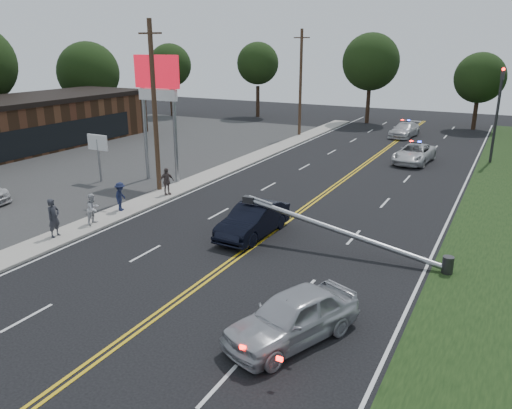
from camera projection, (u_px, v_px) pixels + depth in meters
The scene contains 23 objects.
ground at pixel (155, 317), 16.50m from camera, with size 120.00×120.00×0.00m, color black.
parking_lot at pixel (14, 178), 33.76m from camera, with size 25.00×60.00×0.01m, color #2D2D2D.
sidewalk at pixel (149, 200), 28.62m from camera, with size 1.80×70.00×0.12m, color #A39E93.
centerline_yellow at pixel (282, 225), 24.93m from camera, with size 0.36×80.00×0.00m, color gold.
pylon_sign at pixel (157, 88), 31.10m from camera, with size 3.20×0.35×8.00m.
small_sign at pixel (98, 147), 32.09m from camera, with size 1.60×0.14×3.10m.
traffic_signal at pixel (498, 107), 36.84m from camera, with size 0.28×0.41×7.05m.
fallen_streetlight at pixel (352, 235), 21.12m from camera, with size 9.36×0.44×1.91m.
utility_pole_mid at pixel (155, 108), 29.12m from camera, with size 1.60×0.28×10.00m.
utility_pole_far at pixel (301, 83), 47.68m from camera, with size 1.60×0.28×10.00m.
tree_3 at pixel (88, 73), 56.73m from camera, with size 6.92×6.92×8.98m.
tree_4 at pixel (170, 65), 61.32m from camera, with size 5.19×5.19×8.76m.
tree_5 at pixel (258, 64), 60.30m from camera, with size 5.03×5.03×8.93m.
tree_6 at pixel (371, 62), 55.21m from camera, with size 6.26×6.26×9.89m.
tree_7 at pixel (480, 78), 51.27m from camera, with size 5.13×5.13×7.89m.
crashed_sedan at pixel (253, 220), 23.33m from camera, with size 1.62×4.65×1.53m, color black.
waiting_sedan at pixel (292, 317), 15.02m from camera, with size 1.85×4.59×1.56m, color #AFB0B7.
emergency_a at pixel (414, 154), 37.81m from camera, with size 2.32×5.04×1.40m, color silver.
emergency_b at pixel (405, 130), 48.35m from camera, with size 1.95×4.80×1.39m, color silver.
bystander_a at pixel (54, 218), 22.84m from camera, with size 0.66×0.43×1.81m, color #2A2B32.
bystander_b at pixel (93, 209), 24.55m from camera, with size 0.75×0.58×1.54m, color #BABABF.
bystander_c at pixel (121, 196), 26.52m from camera, with size 1.00×0.57×1.54m, color #181F3E.
bystander_d at pixel (166, 181), 29.30m from camera, with size 0.95×0.40×1.62m, color #594A47.
Camera 1 is at (9.72, -11.35, 8.61)m, focal length 35.00 mm.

